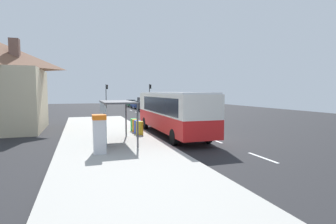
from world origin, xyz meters
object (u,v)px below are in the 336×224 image
at_px(white_van, 146,103).
at_px(recycling_bin_blue, 138,127).
at_px(sedan_near, 131,103).
at_px(recycling_bin_orange, 136,126).
at_px(bus_shelter, 112,111).
at_px(ticket_machine, 99,134).
at_px(recycling_bin_yellow, 140,128).
at_px(bus, 172,111).
at_px(traffic_light_far_side, 107,92).
at_px(recycling_bin_green, 134,125).
at_px(sedan_far, 138,105).
at_px(traffic_light_near_side, 150,92).

xyz_separation_m(white_van, recycling_bin_blue, (-6.40, -23.22, -0.69)).
relative_size(sedan_near, recycling_bin_orange, 4.67).
xyz_separation_m(recycling_bin_blue, bus_shelter, (-2.21, -3.08, 1.44)).
height_order(ticket_machine, recycling_bin_yellow, ticket_machine).
relative_size(bus, recycling_bin_blue, 11.61).
bearing_deg(traffic_light_far_side, recycling_bin_orange, -91.89).
relative_size(bus, bus_shelter, 2.76).
bearing_deg(bus, white_van, 80.65).
height_order(recycling_bin_yellow, recycling_bin_green, same).
bearing_deg(sedan_far, traffic_light_far_side, 145.98).
height_order(sedan_far, recycling_bin_yellow, sedan_far).
xyz_separation_m(white_van, sedan_far, (0.10, 7.30, -0.55)).
bearing_deg(traffic_light_far_side, recycling_bin_green, -91.93).
xyz_separation_m(ticket_machine, recycling_bin_blue, (3.15, 5.74, -0.52)).
bearing_deg(sedan_far, ticket_machine, -104.90).
height_order(recycling_bin_yellow, recycling_bin_blue, same).
bearing_deg(traffic_light_near_side, traffic_light_far_side, 174.68).
bearing_deg(recycling_bin_orange, traffic_light_near_side, 73.46).
distance_m(ticket_machine, recycling_bin_yellow, 5.96).
distance_m(sedan_near, ticket_machine, 44.16).
distance_m(bus, recycling_bin_yellow, 2.76).
xyz_separation_m(sedan_near, recycling_bin_orange, (-6.50, -36.65, -0.14)).
relative_size(ticket_machine, recycling_bin_yellow, 2.04).
bearing_deg(traffic_light_near_side, recycling_bin_yellow, -105.90).
xyz_separation_m(sedan_far, recycling_bin_yellow, (-6.50, -31.22, -0.14)).
bearing_deg(sedan_far, traffic_light_near_side, 41.64).
distance_m(recycling_bin_orange, bus_shelter, 4.62).
bearing_deg(traffic_light_near_side, sedan_far, -138.36).
height_order(bus, bus_shelter, bus).
bearing_deg(ticket_machine, bus_shelter, 70.59).
bearing_deg(recycling_bin_green, recycling_bin_blue, -90.00).
bearing_deg(sedan_near, bus_shelter, -102.16).
bearing_deg(white_van, recycling_bin_yellow, -104.98).
distance_m(sedan_far, recycling_bin_green, 29.84).
bearing_deg(ticket_machine, traffic_light_far_side, 83.92).
height_order(traffic_light_near_side, bus_shelter, traffic_light_near_side).
bearing_deg(bus, ticket_machine, -137.33).
relative_size(sedan_far, recycling_bin_orange, 4.70).
xyz_separation_m(recycling_bin_blue, traffic_light_near_side, (9.70, 33.37, 2.54)).
xyz_separation_m(bus, bus_shelter, (-4.70, -2.54, 0.25)).
bearing_deg(ticket_machine, recycling_bin_orange, 63.94).
bearing_deg(recycling_bin_orange, bus, -26.55).
height_order(sedan_far, bus_shelter, bus_shelter).
xyz_separation_m(recycling_bin_orange, traffic_light_far_side, (1.10, 33.47, 2.48)).
bearing_deg(recycling_bin_orange, bus_shelter, -120.31).
xyz_separation_m(sedan_near, recycling_bin_blue, (-6.50, -37.35, -0.14)).
relative_size(recycling_bin_green, traffic_light_far_side, 0.20).
height_order(bus, traffic_light_far_side, traffic_light_far_side).
relative_size(recycling_bin_orange, traffic_light_near_side, 0.20).
xyz_separation_m(recycling_bin_green, bus_shelter, (-2.21, -4.48, 1.44)).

